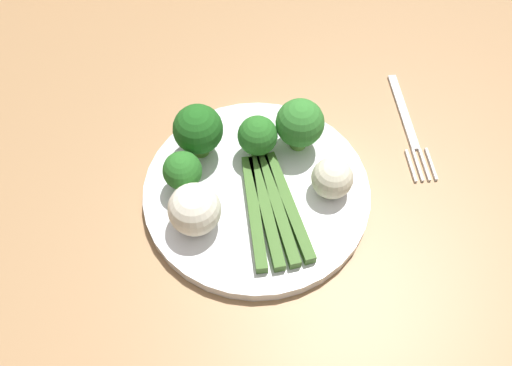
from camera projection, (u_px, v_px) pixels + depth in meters
name	position (u px, v px, depth m)	size (l,w,h in m)	color
dining_table	(246.00, 237.00, 0.69)	(1.30, 0.99, 0.73)	#9E754C
chair	(136.00, 11.00, 1.14)	(0.41, 0.41, 0.87)	olive
plate	(256.00, 189.00, 0.61)	(0.25, 0.25, 0.01)	white
asparagus_bundle	(272.00, 209.00, 0.58)	(0.06, 0.14, 0.01)	#3D6626
broccoli_front	(182.00, 171.00, 0.58)	(0.04, 0.04, 0.05)	#568E33
broccoli_near_center	(300.00, 124.00, 0.60)	(0.05, 0.05, 0.07)	#609E3D
broccoli_back_right	(198.00, 130.00, 0.60)	(0.06, 0.06, 0.07)	#4C7F2B
broccoli_right	(258.00, 136.00, 0.60)	(0.04, 0.04, 0.05)	#568E33
cauliflower_near_fork	(332.00, 178.00, 0.58)	(0.05, 0.05, 0.05)	beige
cauliflower_mid	(195.00, 209.00, 0.56)	(0.06, 0.06, 0.06)	white
fork	(408.00, 127.00, 0.67)	(0.03, 0.17, 0.00)	silver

